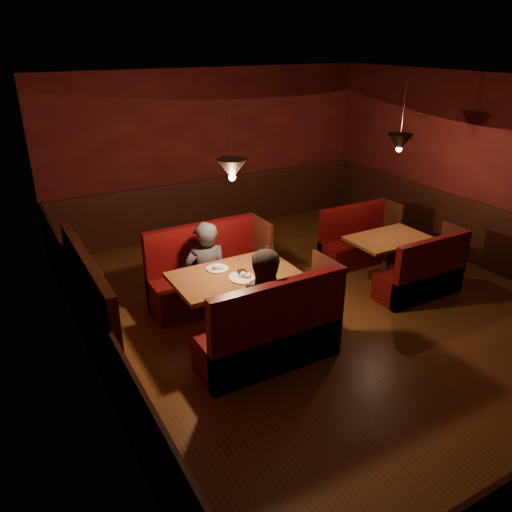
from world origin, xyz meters
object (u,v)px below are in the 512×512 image
main_bench_far (209,279)px  second_bench_far (357,244)px  main_bench_near (272,338)px  diner_b (269,292)px  second_table (388,248)px  diner_a (205,256)px  second_bench_near (423,278)px  main_table (235,287)px

main_bench_far → second_bench_far: bearing=1.3°
main_bench_near → diner_b: diner_b is taller
second_table → diner_a: bearing=171.8°
main_bench_far → second_table: size_ratio=1.38×
second_bench_near → second_table: bearing=92.2°
second_table → second_bench_far: second_bench_far is taller
main_table → diner_a: 0.64m
second_table → second_bench_near: 0.73m
main_bench_far → second_bench_far: (2.66, 0.06, -0.06)m
main_bench_near → second_table: 2.83m
main_bench_near → second_table: (2.63, 1.03, 0.14)m
second_bench_near → diner_b: (-2.60, -0.16, 0.53)m
main_table → main_bench_far: 0.87m
second_table → diner_b: size_ratio=0.71×
second_table → main_table: bearing=-175.8°
main_bench_far → main_bench_near: size_ratio=1.00×
second_bench_far → main_table: bearing=-161.5°
main_bench_near → second_table: main_bench_near is taller
second_bench_near → diner_b: size_ratio=0.78×
main_bench_far → second_table: bearing=-13.6°
second_bench_far → second_bench_near: bearing=-90.0°
second_bench_near → main_bench_near: bearing=-172.9°
diner_a → diner_b: 1.27m
second_bench_near → diner_a: size_ratio=0.80×
main_table → main_bench_near: bearing=-88.8°
main_table → second_bench_near: size_ratio=1.14×
main_bench_far → diner_a: diner_a is taller
second_table → second_bench_near: bearing=-87.8°
main_bench_far → second_bench_far: size_ratio=1.25×
second_table → diner_a: (-2.77, 0.40, 0.32)m
main_bench_near → second_table: size_ratio=1.38×
second_bench_far → diner_a: 2.86m
main_table → diner_a: diner_a is taller
second_bench_near → diner_a: bearing=158.6°
main_table → diner_b: 0.70m
main_bench_far → second_bench_near: 2.97m
main_bench_far → diner_a: bearing=-120.0°
diner_a → second_bench_near: bearing=166.0°
main_table → second_table: 2.66m
main_bench_far → second_bench_far: main_bench_far is taller
second_bench_far → second_bench_near: (0.00, -1.40, 0.00)m
main_table → second_bench_far: bearing=18.5°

